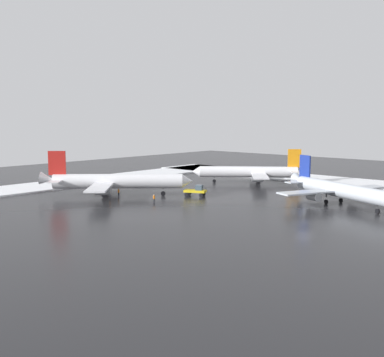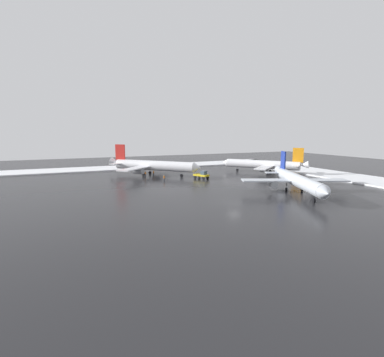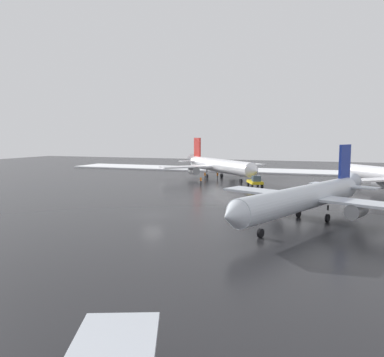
% 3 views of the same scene
% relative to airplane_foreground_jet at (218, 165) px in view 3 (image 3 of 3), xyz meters
% --- Properties ---
extents(ground_plane, '(240.00, 240.00, 0.00)m').
position_rel_airplane_foreground_jet_xyz_m(ground_plane, '(-43.43, -3.85, -3.22)').
color(ground_plane, '#232326').
extents(snow_bank_right, '(14.00, 116.00, 0.36)m').
position_rel_airplane_foreground_jet_xyz_m(snow_bank_right, '(23.57, -3.85, -3.04)').
color(snow_bank_right, white).
rests_on(snow_bank_right, ground_plane).
extents(airplane_foreground_jet, '(26.07, 25.27, 9.74)m').
position_rel_airplane_foreground_jet_xyz_m(airplane_foreground_jet, '(0.00, 0.00, 0.00)').
color(airplane_foreground_jet, white).
rests_on(airplane_foreground_jet, ground_plane).
extents(airplane_far_rear, '(28.33, 24.03, 8.86)m').
position_rel_airplane_foreground_jet_xyz_m(airplane_far_rear, '(-40.73, -22.37, -0.29)').
color(airplane_far_rear, silver).
rests_on(airplane_far_rear, ground_plane).
extents(pushback_tug, '(5.10, 3.96, 2.50)m').
position_rel_airplane_foreground_jet_xyz_m(pushback_tug, '(-13.40, -11.38, -1.94)').
color(pushback_tug, gold).
rests_on(pushback_tug, ground_plane).
extents(ground_crew_beside_wing, '(0.36, 0.36, 1.71)m').
position_rel_airplane_foreground_jet_xyz_m(ground_crew_beside_wing, '(-1.85, 2.69, -2.25)').
color(ground_crew_beside_wing, black).
rests_on(ground_crew_beside_wing, ground_plane).
extents(ground_crew_by_nose_gear, '(0.36, 0.36, 1.71)m').
position_rel_airplane_foreground_jet_xyz_m(ground_crew_by_nose_gear, '(-12.45, 0.12, -2.25)').
color(ground_crew_by_nose_gear, black).
rests_on(ground_crew_by_nose_gear, ground_plane).
extents(ground_crew_near_tug, '(0.36, 0.36, 1.71)m').
position_rel_airplane_foreground_jet_xyz_m(ground_crew_near_tug, '(-1.13, -0.18, -2.25)').
color(ground_crew_near_tug, black).
rests_on(ground_crew_near_tug, ground_plane).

